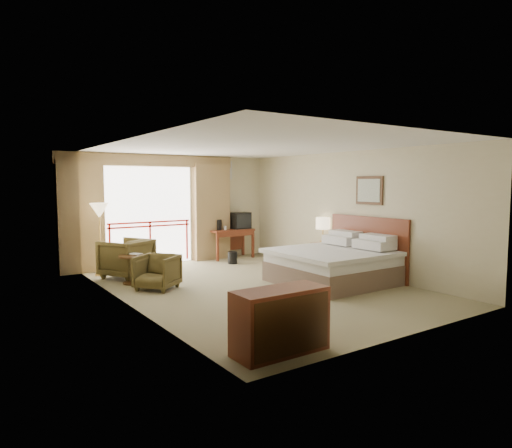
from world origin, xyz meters
TOP-DOWN VIEW (x-y plane):
  - floor at (0.00, 0.00)m, footprint 7.00×7.00m
  - ceiling at (0.00, 0.00)m, footprint 7.00×7.00m
  - wall_back at (0.00, 3.50)m, footprint 5.00×0.00m
  - wall_front at (0.00, -3.50)m, footprint 5.00×0.00m
  - wall_left at (-2.50, 0.00)m, footprint 0.00×7.00m
  - wall_right at (2.50, 0.00)m, footprint 0.00×7.00m
  - balcony_door at (-0.80, 3.48)m, footprint 2.40×0.00m
  - balcony_railing at (-0.80, 3.46)m, footprint 2.09×0.03m
  - curtain_left at (-2.45, 3.35)m, footprint 1.00×0.26m
  - curtain_right at (0.85, 3.35)m, footprint 1.00×0.26m
  - valance at (-0.80, 3.38)m, footprint 4.40×0.22m
  - hvac_vent at (1.30, 3.47)m, footprint 0.50×0.04m
  - bed at (1.50, -0.60)m, footprint 2.13×2.06m
  - headboard at (2.46, -0.60)m, footprint 0.06×2.10m
  - framed_art at (2.47, -0.60)m, footprint 0.04×0.72m
  - nightstand at (2.39, 0.66)m, footprint 0.45×0.52m
  - table_lamp at (2.39, 0.71)m, footprint 0.33×0.33m
  - phone at (2.34, 0.51)m, footprint 0.16×0.13m
  - desk at (1.34, 3.23)m, footprint 1.19×0.57m
  - tv at (1.64, 3.17)m, footprint 0.49×0.39m
  - coffee_maker at (0.99, 3.18)m, footprint 0.14×0.14m
  - cup at (1.14, 3.13)m, footprint 0.09×0.09m
  - wastebasket at (0.93, 2.42)m, footprint 0.31×0.31m
  - armchair_far at (-1.80, 2.26)m, footprint 1.22×1.23m
  - armchair_near at (-1.68, 0.87)m, footprint 1.00×1.00m
  - side_table at (-1.91, 1.58)m, footprint 0.52×0.52m
  - book at (-1.91, 1.58)m, footprint 0.28×0.30m
  - floor_lamp at (-2.18, 2.83)m, footprint 0.40×0.40m
  - dresser at (-1.72, -3.04)m, footprint 1.15×0.49m

SIDE VIEW (x-z plane):
  - floor at x=0.00m, z-range 0.00..0.00m
  - armchair_far at x=-1.80m, z-range -0.41..0.41m
  - armchair_near at x=-1.68m, z-range -0.33..0.33m
  - wastebasket at x=0.93m, z-range 0.00..0.30m
  - nightstand at x=2.39m, z-range 0.00..0.60m
  - bed at x=1.50m, z-range -0.11..0.86m
  - dresser at x=-1.72m, z-range 0.00..0.77m
  - side_table at x=-1.91m, z-range 0.11..0.68m
  - book at x=-1.91m, z-range 0.56..0.59m
  - desk at x=1.34m, z-range 0.22..0.99m
  - phone at x=2.34m, z-range 0.60..0.67m
  - headboard at x=2.46m, z-range 0.00..1.30m
  - balcony_railing at x=-0.80m, z-range 0.30..1.32m
  - cup at x=1.14m, z-range 0.77..0.88m
  - coffee_maker at x=0.99m, z-range 0.77..1.05m
  - tv at x=1.64m, z-range 0.77..1.22m
  - table_lamp at x=2.39m, z-range 0.76..1.34m
  - balcony_door at x=-0.80m, z-range 0.00..2.40m
  - curtain_left at x=-2.45m, z-range 0.00..2.50m
  - curtain_right at x=0.85m, z-range 0.00..2.50m
  - wall_left at x=-2.50m, z-range -2.15..4.85m
  - wall_right at x=2.50m, z-range -2.15..4.85m
  - wall_back at x=0.00m, z-range -1.15..3.85m
  - wall_front at x=0.00m, z-range -1.15..3.85m
  - floor_lamp at x=-2.18m, z-range 0.57..2.14m
  - framed_art at x=2.47m, z-range 1.55..2.15m
  - hvac_vent at x=1.30m, z-range 2.10..2.60m
  - valance at x=-0.80m, z-range 2.41..2.69m
  - ceiling at x=0.00m, z-range 2.70..2.70m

